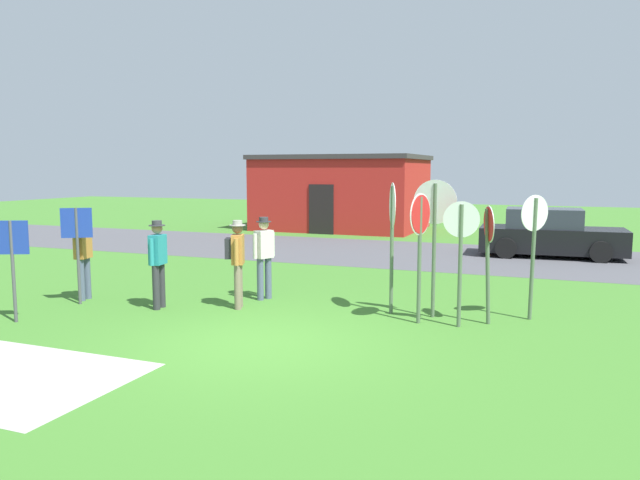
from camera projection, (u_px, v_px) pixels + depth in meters
name	position (u px, v px, depth m)	size (l,w,h in m)	color
ground_plane	(259.00, 344.00, 9.42)	(80.00, 80.00, 0.00)	#3D7528
street_asphalt	(413.00, 254.00, 19.39)	(60.00, 6.40, 0.01)	#4C4C51
concrete_path	(9.00, 377.00, 7.90)	(3.20, 2.40, 0.01)	#ADAAA3
building_background	(342.00, 192.00, 27.55)	(7.31, 5.37, 3.36)	#B2231E
parked_car_on_street	(550.00, 235.00, 18.78)	(4.38, 2.17, 1.51)	black
stop_sign_low_front	(435.00, 223.00, 10.91)	(0.80, 0.08, 2.54)	#51664C
stop_sign_rear_left	(392.00, 223.00, 11.22)	(0.33, 0.79, 2.48)	#51664C
stop_sign_rear_right	(488.00, 245.00, 10.46)	(0.27, 0.62, 2.10)	#51664C
stop_sign_nearest	(420.00, 235.00, 10.49)	(0.21, 0.71, 2.31)	#51664C
stop_sign_leaning_right	(461.00, 244.00, 10.26)	(0.61, 0.11, 2.19)	#51664C
stop_sign_center_cluster	(534.00, 237.00, 10.74)	(0.45, 0.51, 2.27)	#51664C
person_in_dark_shirt	(83.00, 255.00, 12.49)	(0.28, 0.56, 1.69)	#4C5670
person_with_sunhat	(158.00, 259.00, 11.70)	(0.32, 0.56, 1.74)	#2D2D33
person_holding_notes	(264.00, 253.00, 12.52)	(0.34, 0.53, 1.74)	#4C5670
person_in_blue	(237.00, 257.00, 11.72)	(0.44, 0.53, 1.74)	#7A6B56
info_panel_leftmost	(77.00, 238.00, 12.03)	(0.51, 0.35, 1.96)	#4C4C51
info_panel_middle	(12.00, 252.00, 10.61)	(0.56, 0.27, 1.83)	#4C4C51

